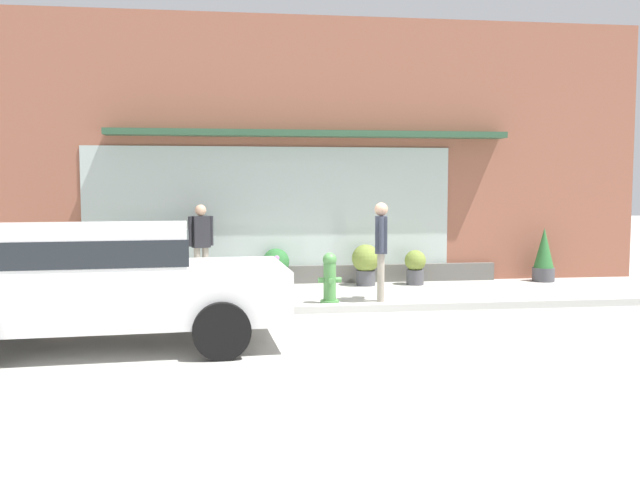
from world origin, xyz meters
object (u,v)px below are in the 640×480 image
(pedestrian_with_handbag, at_px, (381,244))
(potted_plant_trailing_edge, at_px, (415,266))
(fire_hydrant, at_px, (330,278))
(potted_plant_window_right, at_px, (154,258))
(potted_plant_corner_tall, at_px, (544,256))
(potted_plant_low_front, at_px, (81,273))
(potted_plant_doorstep, at_px, (276,266))
(potted_plant_window_center, at_px, (366,262))
(parked_car_white, at_px, (98,277))
(pedestrian_passerby, at_px, (201,240))

(pedestrian_with_handbag, relative_size, potted_plant_trailing_edge, 2.44)
(fire_hydrant, xyz_separation_m, potted_plant_window_right, (-3.12, 2.14, 0.16))
(fire_hydrant, xyz_separation_m, potted_plant_trailing_edge, (2.00, 1.91, -0.05))
(potted_plant_corner_tall, bearing_deg, potted_plant_window_right, 179.16)
(potted_plant_low_front, height_order, potted_plant_doorstep, potted_plant_doorstep)
(potted_plant_low_front, xyz_separation_m, potted_plant_window_right, (1.27, 0.42, 0.22))
(potted_plant_doorstep, bearing_deg, potted_plant_window_center, -6.04)
(parked_car_white, xyz_separation_m, potted_plant_window_right, (0.13, 4.73, -0.28))
(potted_plant_window_right, bearing_deg, potted_plant_corner_tall, -0.84)
(potted_plant_low_front, distance_m, potted_plant_doorstep, 3.65)
(pedestrian_with_handbag, bearing_deg, fire_hydrant, 106.19)
(potted_plant_low_front, bearing_deg, potted_plant_window_right, 18.17)
(potted_plant_low_front, xyz_separation_m, potted_plant_doorstep, (3.62, 0.40, 0.01))
(pedestrian_with_handbag, xyz_separation_m, pedestrian_passerby, (-3.10, 1.82, -0.05))
(potted_plant_window_center, bearing_deg, pedestrian_with_handbag, -93.44)
(potted_plant_window_center, xyz_separation_m, potted_plant_window_right, (-4.13, 0.21, 0.13))
(potted_plant_doorstep, relative_size, potted_plant_window_right, 0.61)
(parked_car_white, relative_size, potted_plant_trailing_edge, 6.49)
(pedestrian_with_handbag, xyz_separation_m, potted_plant_corner_tall, (3.88, 1.95, -0.46))
(pedestrian_passerby, relative_size, potted_plant_window_right, 1.33)
(potted_plant_window_right, bearing_deg, pedestrian_with_handbag, -27.25)
(parked_car_white, distance_m, potted_plant_window_center, 6.22)
(pedestrian_passerby, bearing_deg, potted_plant_doorstep, 166.75)
(pedestrian_with_handbag, relative_size, parked_car_white, 0.38)
(parked_car_white, distance_m, potted_plant_trailing_edge, 6.93)
(pedestrian_with_handbag, distance_m, parked_car_white, 4.92)
(fire_hydrant, distance_m, potted_plant_low_front, 4.72)
(potted_plant_doorstep, bearing_deg, parked_car_white, -117.77)
(potted_plant_low_front, distance_m, potted_plant_trailing_edge, 6.40)
(parked_car_white, distance_m, potted_plant_corner_tall, 9.26)
(fire_hydrant, distance_m, pedestrian_passerby, 2.96)
(fire_hydrant, bearing_deg, potted_plant_corner_tall, 23.04)
(pedestrian_with_handbag, height_order, potted_plant_corner_tall, pedestrian_with_handbag)
(fire_hydrant, bearing_deg, potted_plant_doorstep, 109.88)
(fire_hydrant, relative_size, potted_plant_window_center, 1.05)
(potted_plant_low_front, height_order, potted_plant_window_center, potted_plant_window_center)
(potted_plant_low_front, height_order, potted_plant_corner_tall, potted_plant_corner_tall)
(pedestrian_passerby, xyz_separation_m, parked_car_white, (-1.04, -4.48, -0.08))
(potted_plant_trailing_edge, height_order, potted_plant_window_center, potted_plant_window_center)
(potted_plant_doorstep, relative_size, potted_plant_window_center, 0.90)
(fire_hydrant, height_order, parked_car_white, parked_car_white)
(parked_car_white, height_order, potted_plant_low_front, parked_car_white)
(pedestrian_with_handbag, height_order, potted_plant_window_center, pedestrian_with_handbag)
(pedestrian_passerby, relative_size, parked_car_white, 0.36)
(pedestrian_passerby, relative_size, potted_plant_low_front, 2.21)
(pedestrian_with_handbag, bearing_deg, parked_car_white, 134.06)
(potted_plant_low_front, height_order, potted_plant_trailing_edge, potted_plant_low_front)
(fire_hydrant, xyz_separation_m, potted_plant_window_center, (1.00, 1.94, 0.03))
(potted_plant_trailing_edge, height_order, potted_plant_window_right, potted_plant_window_right)
(pedestrian_with_handbag, relative_size, potted_plant_window_right, 1.39)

